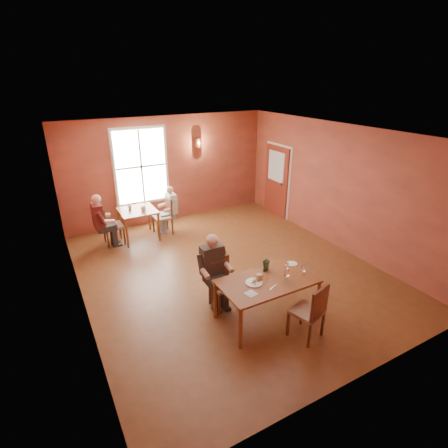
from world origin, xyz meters
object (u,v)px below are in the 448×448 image
main_table (266,299)px  chair_empty (307,310)px  diner_maroon (111,219)px  chair_diner_white (162,216)px  second_table (139,224)px  chair_diner_maroon (113,225)px  chair_diner_main (224,284)px  diner_white (163,212)px  diner_main (224,276)px

main_table → chair_empty: 0.76m
diner_maroon → chair_diner_white: bearing=90.0°
diner_maroon → chair_empty: bearing=21.8°
second_table → chair_diner_maroon: size_ratio=0.88×
chair_diner_main → chair_diner_maroon: 3.87m
diner_white → chair_empty: bearing=-172.7°
second_table → chair_diner_maroon: 0.66m
chair_empty → second_table: (-1.33, 5.02, -0.11)m
main_table → diner_white: 4.35m
second_table → main_table: bearing=-76.7°
chair_diner_main → second_table: size_ratio=1.06×
main_table → chair_diner_white: 4.35m
chair_diner_main → chair_empty: size_ratio=0.95×
chair_diner_main → second_table: 3.72m
main_table → chair_diner_maroon: 4.65m
main_table → diner_maroon: bearing=111.5°
chair_empty → chair_diner_white: bearing=81.1°
chair_diner_main → chair_diner_maroon: chair_diner_maroon is taller
second_table → chair_diner_white: 0.66m
chair_diner_main → diner_white: 3.69m
second_table → diner_maroon: bearing=180.0°
chair_diner_main → diner_maroon: (-1.20, 3.68, 0.19)m
chair_empty → chair_diner_maroon: size_ratio=0.99×
chair_diner_maroon → diner_maroon: size_ratio=0.76×
chair_diner_white → chair_diner_maroon: 1.30m
chair_diner_white → diner_maroon: size_ratio=0.74×
chair_diner_white → chair_diner_maroon: size_ratio=0.97×
chair_empty → diner_white: size_ratio=0.82×
diner_white → diner_maroon: 1.36m
main_table → diner_main: bearing=128.9°
main_table → chair_diner_maroon: chair_diner_maroon is taller
chair_diner_white → diner_maroon: diner_maroon is taller
main_table → chair_empty: (0.30, -0.69, 0.12)m
main_table → diner_white: size_ratio=1.35×
second_table → diner_main: bearing=-82.0°
diner_maroon → chair_diner_main: bearing=18.1°
diner_main → chair_empty: size_ratio=1.34×
main_table → diner_white: (-0.34, 4.33, 0.23)m
chair_empty → diner_maroon: 5.41m
chair_diner_maroon → diner_maroon: (-0.03, 0.00, 0.16)m
chair_empty → chair_diner_white: size_ratio=1.01×
diner_white → chair_diner_maroon: 1.33m
diner_main → chair_diner_main: bearing=-90.0°
chair_diner_main → diner_maroon: diner_maroon is taller
diner_white → diner_maroon: diner_maroon is taller
chair_empty → second_table: chair_empty is taller
chair_diner_main → diner_main: bearing=90.0°
diner_main → chair_diner_maroon: 3.90m
chair_diner_white → diner_white: bearing=-90.0°
chair_diner_main → diner_white: diner_white is taller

